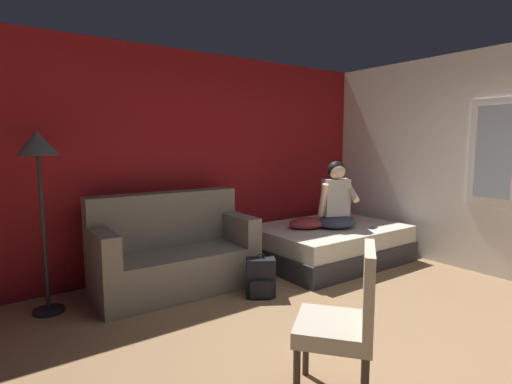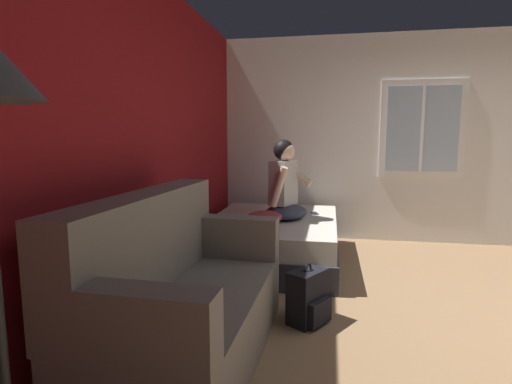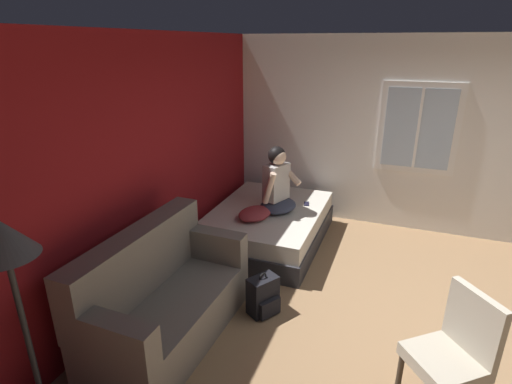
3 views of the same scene
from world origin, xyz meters
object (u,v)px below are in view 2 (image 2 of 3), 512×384
throw_pillow (263,218)px  cell_phone (315,213)px  couch (181,298)px  person_seated (285,187)px  bed (273,239)px  backpack (308,298)px

throw_pillow → cell_phone: 0.87m
couch → person_seated: size_ratio=1.97×
bed → backpack: size_ratio=4.26×
throw_pillow → person_seated: bearing=-27.9°
bed → cell_phone: bearing=-51.8°
person_seated → throw_pillow: size_ratio=1.82×
couch → throw_pillow: couch is taller
bed → backpack: 1.57m
cell_phone → backpack: bearing=76.3°
person_seated → backpack: person_seated is taller
couch → cell_phone: 2.58m
backpack → throw_pillow: size_ratio=0.95×
bed → couch: 2.15m
cell_phone → person_seated: bearing=34.5°
bed → throw_pillow: (-0.36, 0.05, 0.31)m
person_seated → cell_phone: size_ratio=6.08×
bed → cell_phone: 0.62m
couch → throw_pillow: bearing=-7.0°
couch → cell_phone: (2.48, -0.71, 0.09)m
bed → person_seated: person_seated is taller
couch → throw_pillow: 1.79m
throw_pillow → couch: bearing=173.0°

